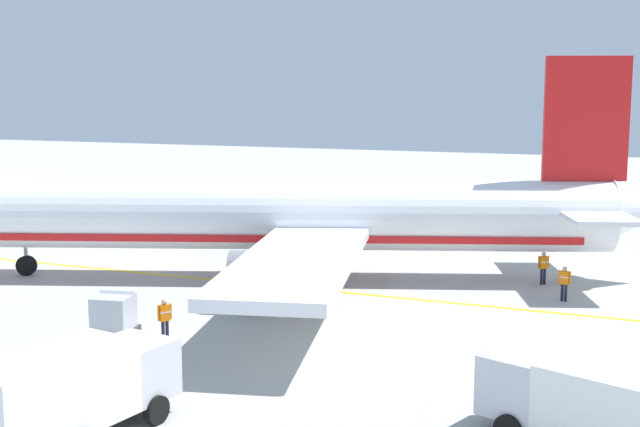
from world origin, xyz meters
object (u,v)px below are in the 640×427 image
object	(u,v)px
cargo_container_mid	(114,315)
crew_marshaller	(564,281)
service_truck_catering	(600,405)
crew_loader_left	(543,265)
service_truck_baggage	(74,389)
airliner_foreground	(283,216)
crew_loader_right	(165,316)

from	to	relation	value
cargo_container_mid	crew_marshaller	size ratio (longest dim) A/B	1.17
service_truck_catering	crew_marshaller	size ratio (longest dim) A/B	4.15
crew_marshaller	crew_loader_left	xyz separation A→B (m)	(3.20, 1.40, 0.02)
service_truck_baggage	crew_loader_left	distance (m)	27.32
service_truck_catering	service_truck_baggage	bearing A→B (deg)	108.90
service_truck_baggage	crew_loader_left	size ratio (longest dim) A/B	3.93
crew_loader_left	airliner_foreground	bearing A→B (deg)	105.62
airliner_foreground	service_truck_baggage	distance (m)	22.05
service_truck_catering	cargo_container_mid	bearing A→B (deg)	77.34
crew_marshaller	crew_loader_left	world-z (taller)	crew_loader_left
airliner_foreground	crew_loader_left	size ratio (longest dim) A/B	23.07
crew_marshaller	crew_loader_left	bearing A→B (deg)	23.67
airliner_foreground	cargo_container_mid	size ratio (longest dim) A/B	20.06
service_truck_catering	crew_loader_right	xyz separation A→B (m)	(4.43, 17.06, -0.39)
service_truck_baggage	crew_loader_left	xyz separation A→B (m)	(25.44, -9.96, -0.55)
airliner_foreground	service_truck_baggage	size ratio (longest dim) A/B	5.87
cargo_container_mid	crew_loader_left	distance (m)	22.31
service_truck_baggage	crew_loader_right	world-z (taller)	service_truck_baggage
service_truck_baggage	airliner_foreground	bearing A→B (deg)	8.78
crew_marshaller	crew_loader_left	size ratio (longest dim) A/B	0.98
service_truck_baggage	crew_marshaller	bearing A→B (deg)	-27.06
service_truck_catering	crew_loader_left	distance (m)	21.02
airliner_foreground	crew_loader_right	world-z (taller)	airliner_foreground
cargo_container_mid	crew_marshaller	distance (m)	21.19
airliner_foreground	service_truck_catering	xyz separation A→B (m)	(-16.87, -17.50, -1.94)
cargo_container_mid	crew_loader_right	xyz separation A→B (m)	(0.05, -2.44, 0.20)
crew_loader_left	crew_loader_right	distance (m)	20.67
service_truck_catering	cargo_container_mid	xyz separation A→B (m)	(4.38, 19.50, -0.59)
service_truck_baggage	crew_loader_left	world-z (taller)	service_truck_baggage
airliner_foreground	crew_marshaller	bearing A→B (deg)	-87.95
airliner_foreground	crew_marshaller	size ratio (longest dim) A/B	23.46
service_truck_catering	crew_loader_right	world-z (taller)	service_truck_catering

